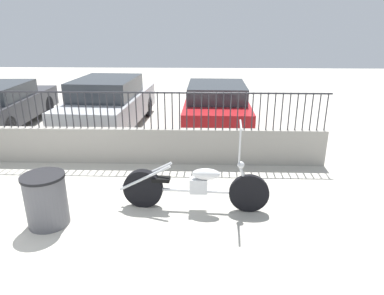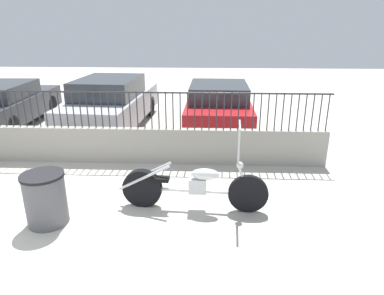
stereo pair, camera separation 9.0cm
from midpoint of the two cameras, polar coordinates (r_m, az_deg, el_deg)
The scene contains 8 objects.
ground_plane at distance 5.57m, azimuth -28.24°, elevation -13.19°, with size 40.00×40.00×0.00m, color #B7B2A5.
low_wall at distance 7.75m, azimuth -18.24°, elevation 0.49°, with size 10.57×0.18×0.76m.
fence_railing at distance 7.52m, azimuth -18.95°, elevation 6.83°, with size 10.57×0.04×0.78m.
motorcycle_white at distance 5.48m, azimuth -0.47°, elevation -6.50°, with size 2.39×0.52×1.45m.
trash_bin at distance 5.51m, azimuth -22.79°, elevation -7.89°, with size 0.62×0.62×0.79m.
car_dark_grey at distance 11.30m, azimuth -28.97°, elevation 6.33°, with size 2.03×4.24×1.27m.
car_silver at distance 10.02m, azimuth -12.95°, elevation 7.26°, with size 1.94×4.50×1.44m.
car_red at distance 9.78m, azimuth 4.66°, elevation 7.03°, with size 1.77×4.10×1.29m.
Camera 2 is at (2.80, -3.93, 2.82)m, focal length 32.00 mm.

